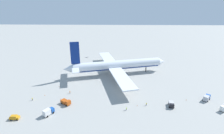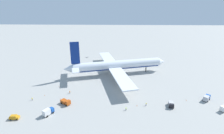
% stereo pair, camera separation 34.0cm
% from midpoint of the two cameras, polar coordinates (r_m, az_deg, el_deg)
% --- Properties ---
extents(ground_plane, '(600.00, 600.00, 0.00)m').
position_cam_midpoint_polar(ground_plane, '(129.44, 1.94, -2.27)').
color(ground_plane, '#9E9E99').
extents(airliner, '(74.31, 75.28, 25.41)m').
position_cam_midpoint_polar(airliner, '(126.75, 1.38, 0.54)').
color(airliner, silver).
rests_on(airliner, ground).
extents(service_truck_0, '(3.14, 5.00, 2.33)m').
position_cam_midpoint_polar(service_truck_0, '(95.32, 18.72, -11.39)').
color(service_truck_0, black).
rests_on(service_truck_0, ground).
extents(service_truck_1, '(5.16, 5.34, 2.84)m').
position_cam_midpoint_polar(service_truck_1, '(108.08, 28.43, -8.76)').
color(service_truck_1, '#194CA5').
rests_on(service_truck_1, ground).
extents(service_truck_3, '(5.95, 5.18, 2.66)m').
position_cam_midpoint_polar(service_truck_3, '(95.26, -14.68, -10.89)').
color(service_truck_3, '#BF4C14').
rests_on(service_truck_3, ground).
extents(service_truck_4, '(4.42, 5.72, 3.23)m').
position_cam_midpoint_polar(service_truck_4, '(89.42, -19.95, -13.47)').
color(service_truck_4, '#194CA5').
rests_on(service_truck_4, ground).
extents(service_van, '(4.24, 2.20, 1.97)m').
position_cam_midpoint_polar(service_van, '(93.09, -29.03, -14.03)').
color(service_van, orange).
rests_on(service_van, ground).
extents(baggage_cart_0, '(2.25, 3.04, 0.40)m').
position_cam_midpoint_polar(baggage_cart_0, '(170.25, -8.05, 3.22)').
color(baggage_cart_0, gray).
rests_on(baggage_cart_0, ground).
extents(ground_worker_0, '(0.56, 0.56, 1.70)m').
position_cam_midpoint_polar(ground_worker_0, '(105.30, -13.44, -7.89)').
color(ground_worker_0, '#3F3F47').
rests_on(ground_worker_0, ground).
extents(ground_worker_1, '(0.56, 0.56, 1.76)m').
position_cam_midpoint_polar(ground_worker_1, '(104.88, -24.39, -9.37)').
color(ground_worker_1, '#3F3F47').
rests_on(ground_worker_1, ground).
extents(ground_worker_2, '(0.46, 0.46, 1.68)m').
position_cam_midpoint_polar(ground_worker_2, '(88.23, 4.68, -13.31)').
color(ground_worker_2, navy).
rests_on(ground_worker_2, ground).
extents(ground_worker_3, '(0.53, 0.53, 1.64)m').
position_cam_midpoint_polar(ground_worker_3, '(93.10, 11.11, -11.72)').
color(ground_worker_3, navy).
rests_on(ground_worker_3, ground).
extents(traffic_cone_0, '(0.36, 0.36, 0.55)m').
position_cam_midpoint_polar(traffic_cone_0, '(104.00, 23.04, -9.81)').
color(traffic_cone_0, orange).
rests_on(traffic_cone_0, ground).
extents(traffic_cone_1, '(0.36, 0.36, 0.55)m').
position_cam_midpoint_polar(traffic_cone_1, '(100.94, -16.29, -9.87)').
color(traffic_cone_1, orange).
rests_on(traffic_cone_1, ground).
extents(traffic_cone_2, '(0.36, 0.36, 0.55)m').
position_cam_midpoint_polar(traffic_cone_2, '(92.29, 8.21, -12.25)').
color(traffic_cone_2, orange).
rests_on(traffic_cone_2, ground).
extents(traffic_cone_3, '(0.36, 0.36, 0.55)m').
position_cam_midpoint_polar(traffic_cone_3, '(115.25, -16.73, -5.98)').
color(traffic_cone_3, orange).
rests_on(traffic_cone_3, ground).
extents(traffic_cone_4, '(0.36, 0.36, 0.55)m').
position_cam_midpoint_polar(traffic_cone_4, '(107.41, -20.90, -8.51)').
color(traffic_cone_4, orange).
rests_on(traffic_cone_4, ground).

